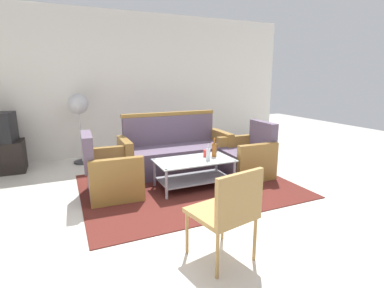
{
  "coord_description": "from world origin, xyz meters",
  "views": [
    {
      "loc": [
        -1.6,
        -3.0,
        1.56
      ],
      "look_at": [
        0.02,
        0.6,
        0.65
      ],
      "focal_mm": 27.43,
      "sensor_mm": 36.0,
      "label": 1
    }
  ],
  "objects": [
    {
      "name": "bottle_brown",
      "position": [
        0.41,
        0.67,
        0.51
      ],
      "size": [
        0.07,
        0.07,
        0.28
      ],
      "color": "brown",
      "rests_on": "coffee_table"
    },
    {
      "name": "wicker_chair",
      "position": [
        -0.41,
        -1.07,
        0.49
      ],
      "size": [
        0.56,
        0.56,
        0.84
      ],
      "rotation": [
        0.0,
        0.0,
        0.19
      ],
      "color": "#AD844C",
      "rests_on": "ground"
    },
    {
      "name": "armchair_left",
      "position": [
        -1.06,
        0.82,
        0.29
      ],
      "size": [
        0.73,
        0.79,
        0.85
      ],
      "rotation": [
        0.0,
        0.0,
        -1.62
      ],
      "color": "#5B4C60",
      "rests_on": "rug"
    },
    {
      "name": "couch",
      "position": [
        0.08,
        1.45,
        0.32
      ],
      "size": [
        1.8,
        0.75,
        0.96
      ],
      "rotation": [
        0.0,
        0.0,
        3.14
      ],
      "color": "#5B4C60",
      "rests_on": "rug"
    },
    {
      "name": "bottle_clear",
      "position": [
        0.24,
        0.54,
        0.5
      ],
      "size": [
        0.06,
        0.06,
        0.24
      ],
      "color": "silver",
      "rests_on": "coffee_table"
    },
    {
      "name": "ground_plane",
      "position": [
        0.0,
        0.0,
        0.0
      ],
      "size": [
        14.0,
        14.0,
        0.0
      ],
      "primitive_type": "plane",
      "color": "beige"
    },
    {
      "name": "cup",
      "position": [
        0.3,
        0.72,
        0.46
      ],
      "size": [
        0.08,
        0.08,
        0.1
      ],
      "primitive_type": "cylinder",
      "color": "red",
      "rests_on": "coffee_table"
    },
    {
      "name": "coffee_table",
      "position": [
        0.06,
        0.63,
        0.27
      ],
      "size": [
        1.1,
        0.6,
        0.4
      ],
      "color": "silver",
      "rests_on": "rug"
    },
    {
      "name": "wall_back",
      "position": [
        0.0,
        3.06,
        1.4
      ],
      "size": [
        6.52,
        0.12,
        2.8
      ],
      "color": "silver",
      "rests_on": "ground"
    },
    {
      "name": "rug",
      "position": [
        -0.0,
        0.7,
        0.01
      ],
      "size": [
        2.95,
        2.28,
        0.01
      ],
      "primitive_type": "cube",
      "color": "#511E19",
      "rests_on": "ground"
    },
    {
      "name": "pedestal_fan",
      "position": [
        -1.31,
        2.6,
        1.01
      ],
      "size": [
        0.36,
        0.36,
        1.27
      ],
      "color": "#2D2D33",
      "rests_on": "ground"
    },
    {
      "name": "armchair_right",
      "position": [
        1.06,
        0.76,
        0.29
      ],
      "size": [
        0.72,
        0.78,
        0.85
      ],
      "rotation": [
        0.0,
        0.0,
        1.54
      ],
      "color": "#5B4C60",
      "rests_on": "rug"
    }
  ]
}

